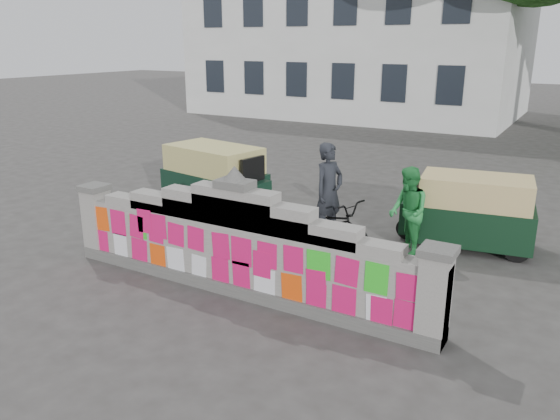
{
  "coord_description": "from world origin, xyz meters",
  "views": [
    {
      "loc": [
        4.47,
        -6.37,
        3.75
      ],
      "look_at": [
        0.19,
        1.0,
        1.1
      ],
      "focal_mm": 35.0,
      "sensor_mm": 36.0,
      "label": 1
    }
  ],
  "objects_px": {
    "pedestrian": "(408,211)",
    "rickshaw_right": "(470,211)",
    "cyclist_bike": "(328,224)",
    "cyclist_rider": "(328,205)",
    "rickshaw_left": "(217,178)"
  },
  "relations": [
    {
      "from": "cyclist_bike",
      "to": "cyclist_rider",
      "type": "bearing_deg",
      "value": 106.98
    },
    {
      "from": "rickshaw_right",
      "to": "cyclist_bike",
      "type": "bearing_deg",
      "value": 26.87
    },
    {
      "from": "cyclist_bike",
      "to": "rickshaw_right",
      "type": "distance_m",
      "value": 2.7
    },
    {
      "from": "rickshaw_left",
      "to": "rickshaw_right",
      "type": "bearing_deg",
      "value": 15.58
    },
    {
      "from": "cyclist_bike",
      "to": "pedestrian",
      "type": "bearing_deg",
      "value": -47.84
    },
    {
      "from": "pedestrian",
      "to": "rickshaw_right",
      "type": "relative_size",
      "value": 0.64
    },
    {
      "from": "pedestrian",
      "to": "rickshaw_right",
      "type": "bearing_deg",
      "value": 98.56
    },
    {
      "from": "cyclist_rider",
      "to": "cyclist_bike",
      "type": "bearing_deg",
      "value": -73.02
    },
    {
      "from": "cyclist_bike",
      "to": "pedestrian",
      "type": "height_order",
      "value": "pedestrian"
    },
    {
      "from": "cyclist_rider",
      "to": "pedestrian",
      "type": "distance_m",
      "value": 1.44
    },
    {
      "from": "cyclist_rider",
      "to": "rickshaw_right",
      "type": "xyz_separation_m",
      "value": [
        2.19,
        1.56,
        -0.18
      ]
    },
    {
      "from": "cyclist_bike",
      "to": "cyclist_rider",
      "type": "relative_size",
      "value": 1.12
    },
    {
      "from": "cyclist_rider",
      "to": "rickshaw_left",
      "type": "relative_size",
      "value": 0.64
    },
    {
      "from": "cyclist_bike",
      "to": "rickshaw_left",
      "type": "relative_size",
      "value": 0.72
    },
    {
      "from": "cyclist_rider",
      "to": "rickshaw_right",
      "type": "distance_m",
      "value": 2.7
    }
  ]
}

